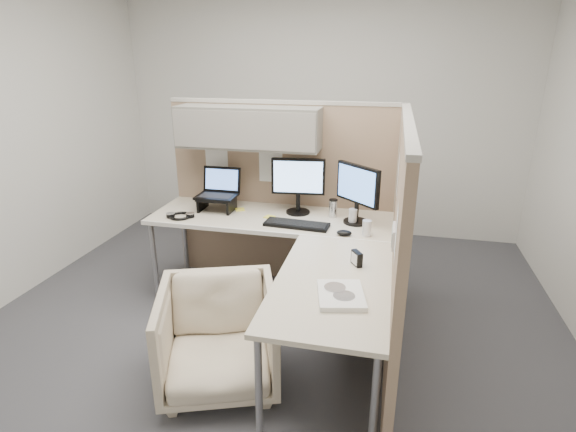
% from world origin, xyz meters
% --- Properties ---
extents(ground, '(4.50, 4.50, 0.00)m').
position_xyz_m(ground, '(0.00, 0.00, 0.00)').
color(ground, '#3D3C42').
rests_on(ground, ground).
extents(partition_back, '(2.00, 0.36, 1.63)m').
position_xyz_m(partition_back, '(-0.22, 0.83, 1.10)').
color(partition_back, '#997D64').
rests_on(partition_back, ground).
extents(partition_right, '(0.07, 2.03, 1.63)m').
position_xyz_m(partition_right, '(0.90, -0.07, 0.82)').
color(partition_right, '#997D64').
rests_on(partition_right, ground).
extents(desk, '(2.00, 1.98, 0.73)m').
position_xyz_m(desk, '(0.12, 0.13, 0.69)').
color(desk, beige).
rests_on(desk, ground).
extents(office_chair, '(0.89, 0.86, 0.73)m').
position_xyz_m(office_chair, '(-0.14, -0.61, 0.36)').
color(office_chair, beige).
rests_on(office_chair, ground).
extents(monitor_left, '(0.44, 0.20, 0.47)m').
position_xyz_m(monitor_left, '(0.09, 0.67, 1.00)').
color(monitor_left, black).
rests_on(monitor_left, desk).
extents(monitor_right, '(0.35, 0.32, 0.47)m').
position_xyz_m(monitor_right, '(0.58, 0.54, 1.00)').
color(monitor_right, black).
rests_on(monitor_right, desk).
extents(laptop_station, '(0.33, 0.29, 0.35)m').
position_xyz_m(laptop_station, '(-0.60, 0.61, 0.86)').
color(laptop_station, black).
rests_on(laptop_station, desk).
extents(keyboard, '(0.51, 0.20, 0.02)m').
position_xyz_m(keyboard, '(0.14, 0.37, 0.74)').
color(keyboard, black).
rests_on(keyboard, desk).
extents(mouse, '(0.11, 0.08, 0.04)m').
position_xyz_m(mouse, '(0.52, 0.26, 0.75)').
color(mouse, black).
rests_on(mouse, desk).
extents(travel_mug, '(0.07, 0.07, 0.15)m').
position_xyz_m(travel_mug, '(0.39, 0.64, 0.81)').
color(travel_mug, silver).
rests_on(travel_mug, desk).
extents(soda_can_green, '(0.07, 0.07, 0.12)m').
position_xyz_m(soda_can_green, '(0.68, 0.29, 0.79)').
color(soda_can_green, silver).
rests_on(soda_can_green, desk).
extents(soda_can_silver, '(0.07, 0.07, 0.12)m').
position_xyz_m(soda_can_silver, '(0.56, 0.52, 0.79)').
color(soda_can_silver, silver).
rests_on(soda_can_silver, desk).
extents(sticky_note_c, '(0.10, 0.10, 0.01)m').
position_xyz_m(sticky_note_c, '(-0.41, 0.63, 0.73)').
color(sticky_note_c, yellow).
rests_on(sticky_note_c, desk).
extents(sticky_note_d, '(0.10, 0.10, 0.01)m').
position_xyz_m(sticky_note_d, '(-0.12, 0.51, 0.73)').
color(sticky_note_d, yellow).
rests_on(sticky_note_d, desk).
extents(headphones, '(0.22, 0.22, 0.03)m').
position_xyz_m(headphones, '(-0.83, 0.34, 0.74)').
color(headphones, black).
rests_on(headphones, desk).
extents(paper_stack, '(0.31, 0.36, 0.03)m').
position_xyz_m(paper_stack, '(0.61, -0.65, 0.75)').
color(paper_stack, white).
rests_on(paper_stack, desk).
extents(desk_clock, '(0.08, 0.10, 0.09)m').
position_xyz_m(desk_clock, '(0.65, -0.22, 0.78)').
color(desk_clock, black).
rests_on(desk_clock, desk).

